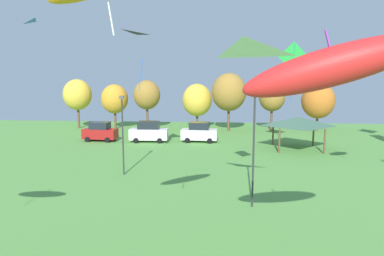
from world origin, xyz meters
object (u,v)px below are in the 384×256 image
at_px(light_post_2, 254,144).
at_px(treeline_tree_6, 318,101).
at_px(kite_flying_10, 293,58).
at_px(parked_car_second_from_left, 149,132).
at_px(park_pavilion, 298,122).
at_px(treeline_tree_1, 115,99).
at_px(parked_car_third_from_left, 199,132).
at_px(treeline_tree_2, 147,95).
at_px(parked_car_leftmost, 100,132).
at_px(kite_flying_2, 151,48).
at_px(treeline_tree_5, 272,98).
at_px(kite_flying_7, 23,31).
at_px(kite_flying_9, 243,59).
at_px(treeline_tree_0, 77,95).
at_px(treeline_tree_4, 229,92).
at_px(kite_flying_0, 331,67).
at_px(treeline_tree_3, 197,100).
at_px(light_post_1, 123,131).

height_order(light_post_2, treeline_tree_6, treeline_tree_6).
distance_m(kite_flying_10, parked_car_second_from_left, 18.75).
xyz_separation_m(park_pavilion, treeline_tree_1, (-24.57, 13.43, 1.51)).
bearing_deg(parked_car_third_from_left, treeline_tree_2, 134.42).
bearing_deg(treeline_tree_6, light_post_2, -111.68).
height_order(parked_car_second_from_left, treeline_tree_1, treeline_tree_1).
xyz_separation_m(parked_car_leftmost, park_pavilion, (23.35, -3.10, 1.91)).
distance_m(treeline_tree_1, treeline_tree_6, 30.54).
relative_size(kite_flying_2, park_pavilion, 0.65).
relative_size(kite_flying_2, treeline_tree_5, 0.55).
xyz_separation_m(kite_flying_7, treeline_tree_6, (30.89, 23.82, -7.17)).
height_order(kite_flying_9, park_pavilion, kite_flying_9).
height_order(kite_flying_10, parked_car_third_from_left, kite_flying_10).
bearing_deg(light_post_2, kite_flying_9, -104.20).
bearing_deg(parked_car_third_from_left, treeline_tree_0, 155.57).
xyz_separation_m(park_pavilion, treeline_tree_4, (-7.20, 12.46, 2.65)).
relative_size(treeline_tree_1, treeline_tree_4, 0.80).
distance_m(kite_flying_0, treeline_tree_0, 48.11).
bearing_deg(parked_car_third_from_left, treeline_tree_4, 70.22).
xyz_separation_m(kite_flying_2, kite_flying_9, (6.80, -12.74, -1.61)).
distance_m(kite_flying_10, parked_car_leftmost, 24.30).
distance_m(parked_car_leftmost, treeline_tree_1, 10.95).
distance_m(kite_flying_0, kite_flying_10, 26.04).
height_order(treeline_tree_0, treeline_tree_3, treeline_tree_0).
xyz_separation_m(light_post_1, treeline_tree_1, (-8.24, 24.75, 0.98)).
distance_m(treeline_tree_0, treeline_tree_5, 29.74).
height_order(light_post_1, light_post_2, light_post_2).
bearing_deg(park_pavilion, parked_car_third_from_left, 162.31).
bearing_deg(treeline_tree_6, kite_flying_0, -105.38).
height_order(parked_car_third_from_left, treeline_tree_0, treeline_tree_0).
height_order(kite_flying_2, kite_flying_9, kite_flying_2).
bearing_deg(treeline_tree_6, kite_flying_10, -114.60).
height_order(kite_flying_10, treeline_tree_6, kite_flying_10).
distance_m(treeline_tree_4, treeline_tree_5, 6.61).
relative_size(parked_car_second_from_left, treeline_tree_4, 0.55).
bearing_deg(kite_flying_9, park_pavilion, 70.69).
distance_m(treeline_tree_5, treeline_tree_6, 6.76).
height_order(kite_flying_0, kite_flying_9, kite_flying_0).
xyz_separation_m(parked_car_leftmost, treeline_tree_2, (3.86, 10.10, 4.06)).
bearing_deg(treeline_tree_3, park_pavilion, -50.84).
height_order(light_post_2, treeline_tree_3, light_post_2).
xyz_separation_m(light_post_1, light_post_2, (9.76, -6.28, 0.27)).
relative_size(parked_car_second_from_left, light_post_1, 0.73).
relative_size(light_post_2, treeline_tree_1, 1.02).
distance_m(parked_car_leftmost, parked_car_second_from_left, 6.18).
distance_m(treeline_tree_1, treeline_tree_4, 17.43).
bearing_deg(parked_car_second_from_left, parked_car_third_from_left, 3.04).
bearing_deg(treeline_tree_4, treeline_tree_0, 176.92).
bearing_deg(kite_flying_0, treeline_tree_3, 99.02).
relative_size(treeline_tree_5, treeline_tree_6, 0.99).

